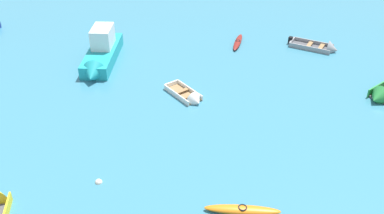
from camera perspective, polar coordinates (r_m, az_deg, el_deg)
The scene contains 6 objects.
rowboat_grey_cluster_outer at distance 33.51m, azimuth 16.65°, elevation 7.32°, with size 3.62×2.35×1.15m.
kayak_orange_outer_left at distance 19.11m, azimuth 6.54°, elevation -13.07°, with size 3.24×0.64×0.31m.
kayak_maroon_near_camera at distance 33.32m, azimuth 5.95°, elevation 8.36°, with size 0.86×2.96×0.28m.
motor_launch_turquoise_far_right at distance 30.65m, azimuth -11.71°, elevation 6.77°, with size 2.17×6.48×2.50m.
rowboat_white_foreground_center at distance 26.05m, azimuth -0.17°, elevation 1.17°, with size 2.71×2.78×0.98m.
mooring_buoy_outer_edge at distance 20.85m, azimuth -11.98°, elevation -9.53°, with size 0.33×0.33×0.33m, color silver.
Camera 1 is at (2.37, 0.38, 13.78)m, focal length 41.20 mm.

